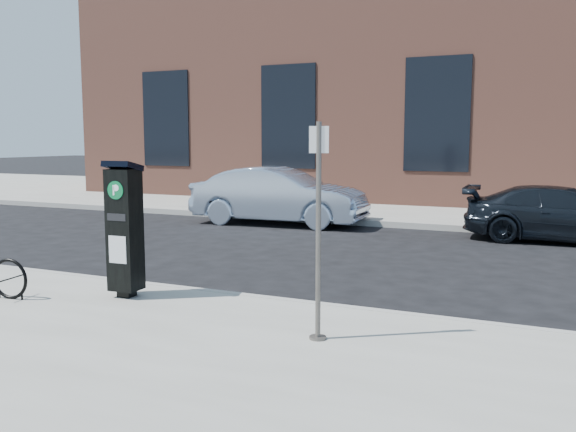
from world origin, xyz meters
The scene contains 10 objects.
ground centered at (0.00, 0.00, 0.00)m, with size 120.00×120.00×0.00m, color black.
sidewalk_far centered at (0.00, 14.00, 0.07)m, with size 60.00×12.00×0.15m, color gray.
curb_near centered at (0.00, -0.02, 0.07)m, with size 60.00×0.12×0.16m, color #9E9B93.
curb_far centered at (0.00, 8.02, 0.07)m, with size 60.00×0.12×0.16m, color #9E9B93.
building centered at (0.00, 17.00, 4.15)m, with size 28.00×10.05×8.25m.
parking_kiosk centered at (-1.66, -0.75, 1.08)m, with size 0.43×0.39×1.81m.
sign_pole centered at (1.31, -1.34, 1.27)m, with size 0.20×0.18×2.26m.
bike_rack centered at (-2.97, -1.48, 0.42)m, with size 0.55×0.12×0.55m.
car_silver centered at (-3.21, 7.40, 0.75)m, with size 1.60×4.58×1.51m, color #99ABC3.
car_dark centered at (3.65, 7.40, 0.61)m, with size 1.71×4.20×1.22m, color black.
Camera 1 is at (3.56, -7.11, 2.23)m, focal length 38.00 mm.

